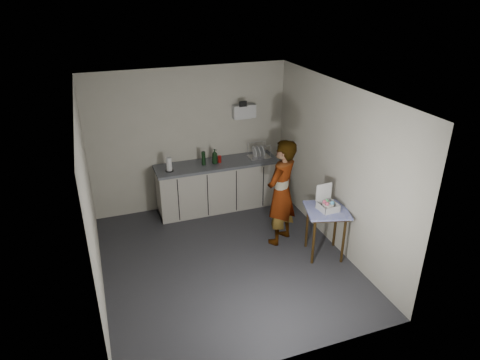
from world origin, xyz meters
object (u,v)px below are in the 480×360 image
object	(u,v)px
dark_bottle	(203,158)
dish_rack	(259,154)
kitchen_counter	(217,187)
standing_man	(281,193)
soap_bottle	(215,156)
bakery_box	(327,204)
side_table	(326,215)
soda_can	(220,159)
paper_towel	(169,165)

from	to	relation	value
dark_bottle	dish_rack	size ratio (longest dim) A/B	0.63
kitchen_counter	standing_man	bearing A→B (deg)	-66.64
soap_bottle	bakery_box	distance (m)	2.32
standing_man	bakery_box	bearing A→B (deg)	94.08
dish_rack	dark_bottle	bearing A→B (deg)	178.86
side_table	dark_bottle	xyz separation A→B (m)	(-1.35, 2.02, 0.34)
side_table	dark_bottle	size ratio (longest dim) A/B	3.23
dish_rack	soda_can	bearing A→B (deg)	177.72
side_table	bakery_box	xyz separation A→B (m)	(-0.00, 0.00, 0.19)
paper_towel	bakery_box	world-z (taller)	bakery_box
kitchen_counter	soda_can	world-z (taller)	soda_can
soap_bottle	bakery_box	world-z (taller)	soap_bottle
standing_man	paper_towel	distance (m)	2.03
standing_man	soap_bottle	size ratio (longest dim) A/B	6.46
kitchen_counter	paper_towel	size ratio (longest dim) A/B	8.92
dark_bottle	paper_towel	bearing A→B (deg)	-173.50
dark_bottle	bakery_box	xyz separation A→B (m)	(1.35, -2.02, -0.15)
kitchen_counter	standing_man	size ratio (longest dim) A/B	1.28
dish_rack	bakery_box	size ratio (longest dim) A/B	1.05
paper_towel	dish_rack	size ratio (longest dim) A/B	0.64
soap_bottle	paper_towel	bearing A→B (deg)	-175.95
kitchen_counter	soap_bottle	bearing A→B (deg)	-157.63
paper_towel	standing_man	bearing A→B (deg)	-42.11
soap_bottle	standing_man	bearing A→B (deg)	-64.93
side_table	soda_can	size ratio (longest dim) A/B	6.45
dark_bottle	dish_rack	xyz separation A→B (m)	(1.05, -0.02, -0.06)
soap_bottle	paper_towel	world-z (taller)	soap_bottle
soap_bottle	soda_can	size ratio (longest dim) A/B	2.20
kitchen_counter	side_table	distance (m)	2.32
soda_can	dark_bottle	world-z (taller)	dark_bottle
standing_man	soap_bottle	distance (m)	1.57
soap_bottle	dish_rack	bearing A→B (deg)	-0.55
side_table	bakery_box	distance (m)	0.19
paper_towel	dish_rack	world-z (taller)	dish_rack
side_table	soda_can	world-z (taller)	soda_can
side_table	dish_rack	distance (m)	2.04
dark_bottle	dish_rack	world-z (taller)	dish_rack
standing_man	paper_towel	bearing A→B (deg)	-76.96
kitchen_counter	soda_can	bearing A→B (deg)	4.34
side_table	bakery_box	bearing A→B (deg)	147.41
kitchen_counter	dish_rack	size ratio (longest dim) A/B	5.74
side_table	soap_bottle	world-z (taller)	soap_bottle
kitchen_counter	dish_rack	xyz separation A→B (m)	(0.81, -0.03, 0.55)
soda_can	dish_rack	world-z (taller)	dish_rack
standing_man	dish_rack	bearing A→B (deg)	-132.39
kitchen_counter	soap_bottle	size ratio (longest dim) A/B	8.26
paper_towel	soap_bottle	bearing A→B (deg)	4.05
paper_towel	kitchen_counter	bearing A→B (deg)	4.99
soda_can	paper_towel	xyz separation A→B (m)	(-0.93, -0.08, 0.06)
side_table	standing_man	distance (m)	0.79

